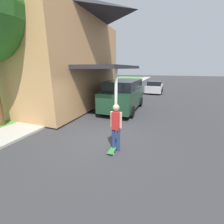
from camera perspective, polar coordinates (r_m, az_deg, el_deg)
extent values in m
plane|color=#333335|center=(6.57, -6.32, -9.08)|extent=(120.00, 120.00, 0.00)
cube|color=#478E38|center=(15.80, -22.93, 4.96)|extent=(10.00, 80.00, 0.08)
cube|color=#ADA89E|center=(13.22, -8.76, 4.10)|extent=(1.80, 80.00, 0.10)
cube|color=tan|center=(13.78, -27.33, 15.45)|extent=(10.62, 8.53, 5.87)
pyramid|color=#28282D|center=(14.45, -29.84, 32.03)|extent=(11.42, 9.33, 2.46)
cube|color=#28282D|center=(10.13, -0.49, 16.74)|extent=(2.60, 5.97, 0.20)
cylinder|color=silver|center=(7.87, 1.53, 6.25)|extent=(0.16, 0.16, 2.70)
cube|color=#193823|center=(10.30, 4.37, 5.47)|extent=(1.95, 4.69, 1.15)
cube|color=black|center=(10.29, 4.66, 10.36)|extent=(1.79, 3.66, 0.59)
cylinder|color=black|center=(12.04, 1.97, 4.53)|extent=(0.24, 0.69, 0.69)
cylinder|color=black|center=(11.60, 10.76, 3.80)|extent=(0.24, 0.69, 0.69)
cylinder|color=black|center=(9.40, -3.64, 1.13)|extent=(0.24, 0.69, 0.69)
cylinder|color=black|center=(8.83, 7.49, 0.02)|extent=(0.24, 0.69, 0.69)
cube|color=#B7B7BC|center=(18.83, 15.84, 8.76)|extent=(1.75, 4.06, 0.70)
cube|color=black|center=(18.66, 15.96, 10.52)|extent=(1.54, 2.11, 0.48)
cylinder|color=black|center=(20.14, 13.69, 8.75)|extent=(0.20, 0.62, 0.62)
cylinder|color=black|center=(20.01, 18.53, 8.33)|extent=(0.20, 0.62, 0.62)
cylinder|color=black|center=(17.74, 12.71, 7.84)|extent=(0.20, 0.62, 0.62)
cylinder|color=black|center=(17.60, 18.18, 7.36)|extent=(0.20, 0.62, 0.62)
cylinder|color=navy|center=(5.35, 0.62, -10.38)|extent=(0.13, 0.13, 0.80)
cylinder|color=navy|center=(5.31, 2.38, -10.66)|extent=(0.13, 0.13, 0.80)
cube|color=#B22323|center=(5.05, 1.56, -3.33)|extent=(0.25, 0.20, 0.61)
sphere|color=tan|center=(4.91, 1.60, 1.70)|extent=(0.22, 0.22, 0.22)
cylinder|color=tan|center=(5.09, -0.15, -2.76)|extent=(0.09, 0.09, 0.55)
cylinder|color=tan|center=(4.99, 3.30, -3.17)|extent=(0.09, 0.09, 0.55)
cube|color=#337F3D|center=(5.45, 0.59, -13.60)|extent=(0.19, 0.80, 0.02)
cylinder|color=silver|center=(5.70, 0.61, -12.83)|extent=(0.03, 0.06, 0.06)
cylinder|color=silver|center=(5.66, 2.31, -13.12)|extent=(0.03, 0.06, 0.06)
cylinder|color=silver|center=(5.30, -1.26, -15.27)|extent=(0.03, 0.06, 0.06)
cylinder|color=silver|center=(5.25, 0.57, -15.62)|extent=(0.03, 0.06, 0.06)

